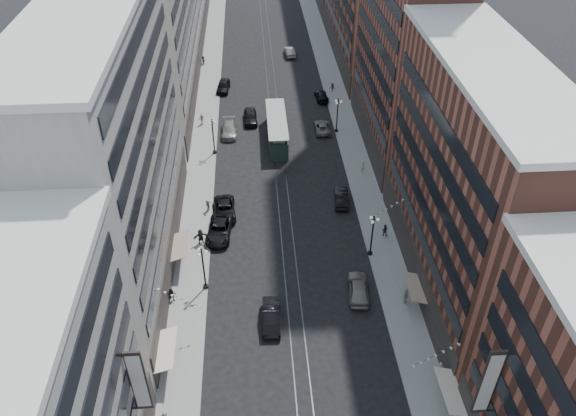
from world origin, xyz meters
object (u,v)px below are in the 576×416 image
object	(u,v)px
lamppost_se_mid	(337,114)
pedestrian_9	(332,87)
car_12	(321,96)
car_2	(219,230)
pedestrian_2	(172,295)
lamppost_sw_far	(203,267)
car_7	(225,210)
car_14	(290,52)
streetcar	(277,130)
pedestrian_extra_0	(208,205)
lamppost_sw_mid	(213,135)
pedestrian_7	(385,230)
car_10	(341,197)
car_9	(223,86)
pedestrian_8	(362,166)
lamppost_se_far	(372,234)
pedestrian_4	(406,296)
pedestrian_6	(202,119)
pedestrian_extra_1	(440,370)
car_13	(250,117)
car_4	(358,288)
pedestrian_5	(201,236)
pedestrian_extra_2	(203,60)
car_11	(322,127)

from	to	relation	value
lamppost_se_mid	pedestrian_9	bearing A→B (deg)	85.11
car_12	car_2	bearing A→B (deg)	61.15
pedestrian_2	lamppost_sw_far	bearing A→B (deg)	17.81
car_7	car_14	distance (m)	51.10
streetcar	pedestrian_extra_0	world-z (taller)	streetcar
lamppost_sw_mid	pedestrian_extra_0	xyz separation A→B (m)	(-0.31, -13.58, -2.16)
lamppost_sw_mid	pedestrian_7	size ratio (longest dim) A/B	3.50
streetcar	car_10	world-z (taller)	streetcar
car_9	pedestrian_8	xyz separation A→B (m)	(19.55, -27.02, 0.20)
lamppost_se_far	pedestrian_4	world-z (taller)	lamppost_se_far
car_2	car_9	size ratio (longest dim) A/B	1.18
pedestrian_8	car_2	bearing A→B (deg)	7.81
lamppost_se_mid	pedestrian_6	size ratio (longest dim) A/B	3.15
car_9	pedestrian_extra_1	distance (m)	63.83
streetcar	car_2	xyz separation A→B (m)	(-7.97, -21.87, -0.81)
car_7	car_13	size ratio (longest dim) A/B	1.10
pedestrian_4	car_10	distance (m)	18.15
lamppost_se_mid	pedestrian_9	world-z (taller)	lamppost_se_mid
car_9	pedestrian_9	distance (m)	18.88
car_4	pedestrian_9	distance (m)	47.78
lamppost_se_mid	streetcar	world-z (taller)	lamppost_se_mid
lamppost_sw_mid	pedestrian_extra_1	xyz separation A→B (m)	(21.59, -39.63, -2.09)
pedestrian_4	pedestrian_5	world-z (taller)	pedestrian_5
car_13	pedestrian_extra_1	size ratio (longest dim) A/B	2.98
pedestrian_extra_0	pedestrian_extra_2	distance (m)	45.75
lamppost_se_mid	car_9	world-z (taller)	lamppost_se_mid
car_14	pedestrian_9	size ratio (longest dim) A/B	3.15
lamppost_sw_far	pedestrian_4	distance (m)	21.03
lamppost_se_mid	pedestrian_2	xyz separation A→B (m)	(-21.70, -33.78, -2.06)
car_11	car_12	distance (m)	10.64
car_14	pedestrian_extra_1	xyz separation A→B (m)	(8.19, -75.00, 0.21)
pedestrian_8	pedestrian_2	bearing A→B (deg)	19.10
car_2	car_12	bearing A→B (deg)	71.51
car_10	car_11	bearing A→B (deg)	-82.54
car_9	car_13	size ratio (longest dim) A/B	0.99
lamppost_se_far	pedestrian_8	xyz separation A→B (m)	(1.95, 16.70, -2.04)
lamppost_se_far	car_14	world-z (taller)	lamppost_se_far
lamppost_sw_mid	car_14	bearing A→B (deg)	69.24
pedestrian_6	pedestrian_extra_2	distance (m)	23.38
lamppost_se_far	pedestrian_extra_2	world-z (taller)	lamppost_se_far
pedestrian_9	lamppost_se_far	bearing A→B (deg)	-75.16
pedestrian_7	pedestrian_8	bearing A→B (deg)	-76.70
pedestrian_7	car_10	bearing A→B (deg)	-47.56
lamppost_se_mid	lamppost_se_far	bearing A→B (deg)	-90.00
car_12	car_13	world-z (taller)	car_13
pedestrian_2	pedestrian_extra_0	size ratio (longest dim) A/B	1.12
pedestrian_6	car_14	bearing A→B (deg)	-144.97
streetcar	pedestrian_5	xyz separation A→B (m)	(-10.06, -23.24, -0.51)
lamppost_sw_far	pedestrian_2	world-z (taller)	lamppost_sw_far
pedestrian_5	car_2	bearing A→B (deg)	17.43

